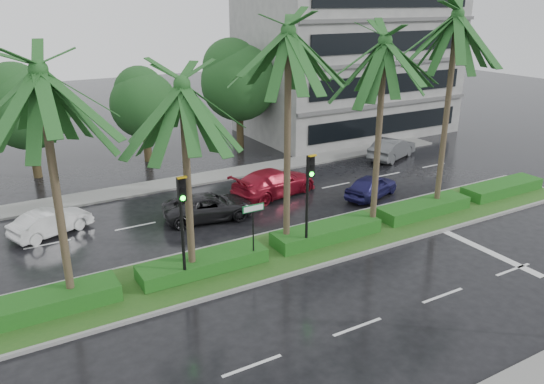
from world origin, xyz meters
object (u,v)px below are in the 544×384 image
signal_median_left (182,215)px  car_darkgrey (209,207)px  car_blue (371,186)px  car_white (51,222)px  car_red (274,182)px  car_grey (392,148)px  street_sign (253,219)px

signal_median_left → car_darkgrey: bearing=59.0°
car_darkgrey → car_blue: bearing=-90.3°
car_darkgrey → car_blue: car_blue is taller
car_blue → car_darkgrey: bearing=59.8°
car_white → car_darkgrey: car_darkgrey is taller
car_white → car_blue: bearing=-123.9°
signal_median_left → car_white: size_ratio=1.18×
signal_median_left → car_blue: size_ratio=1.17×
car_darkgrey → car_blue: 9.15m
car_darkgrey → car_red: car_red is taller
car_red → car_grey: 10.89m
car_grey → car_blue: bearing=108.2°
street_sign → car_white: bearing=131.1°
signal_median_left → car_red: size_ratio=0.84×
street_sign → car_darkgrey: street_sign is taller
car_red → street_sign: bearing=132.4°
car_darkgrey → car_red: size_ratio=0.87×
car_red → car_blue: bearing=-135.0°
street_sign → car_white: 10.16m
street_sign → car_white: size_ratio=0.70×
car_grey → signal_median_left: bearing=94.7°
car_blue → signal_median_left: bearing=88.6°
street_sign → car_blue: size_ratio=0.70×
car_white → car_darkgrey: size_ratio=0.82×
car_white → car_blue: car_blue is taller
car_grey → car_white: bearing=72.2°
street_sign → car_grey: size_ratio=0.59×
street_sign → car_white: street_sign is taller
car_white → car_grey: (22.28, 1.57, 0.11)m
car_white → car_red: size_ratio=0.71×
car_darkgrey → car_blue: (9.00, -1.66, 0.00)m
signal_median_left → car_grey: signal_median_left is taller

